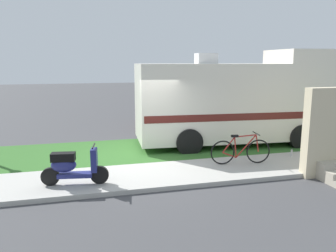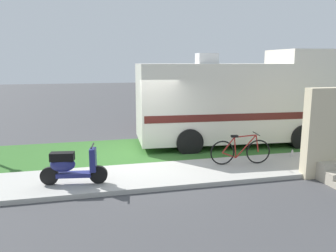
{
  "view_description": "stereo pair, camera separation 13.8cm",
  "coord_description": "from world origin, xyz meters",
  "px_view_note": "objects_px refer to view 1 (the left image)",
  "views": [
    {
      "loc": [
        -1.78,
        -9.66,
        3.07
      ],
      "look_at": [
        0.8,
        0.3,
        1.1
      ],
      "focal_mm": 36.26,
      "sensor_mm": 36.0,
      "label": 1
    },
    {
      "loc": [
        -1.64,
        -9.69,
        3.07
      ],
      "look_at": [
        0.8,
        0.3,
        1.1
      ],
      "focal_mm": 36.26,
      "sensor_mm": 36.0,
      "label": 2
    }
  ],
  "objects_px": {
    "scooter": "(72,166)",
    "bottle_green": "(292,153)",
    "motorhome_rv": "(235,100)",
    "pickup_truck_near": "(221,104)",
    "bicycle": "(241,151)"
  },
  "relations": [
    {
      "from": "motorhome_rv",
      "to": "bicycle",
      "type": "distance_m",
      "value": 3.07
    },
    {
      "from": "pickup_truck_near",
      "to": "bicycle",
      "type": "bearing_deg",
      "value": -108.81
    },
    {
      "from": "scooter",
      "to": "bottle_green",
      "type": "xyz_separation_m",
      "value": [
        6.62,
        0.83,
        -0.35
      ]
    },
    {
      "from": "bicycle",
      "to": "bottle_green",
      "type": "distance_m",
      "value": 1.96
    },
    {
      "from": "motorhome_rv",
      "to": "scooter",
      "type": "height_order",
      "value": "motorhome_rv"
    },
    {
      "from": "bicycle",
      "to": "scooter",
      "type": "bearing_deg",
      "value": -173.58
    },
    {
      "from": "motorhome_rv",
      "to": "bicycle",
      "type": "height_order",
      "value": "motorhome_rv"
    },
    {
      "from": "pickup_truck_near",
      "to": "bottle_green",
      "type": "xyz_separation_m",
      "value": [
        -0.49,
        -6.76,
        -0.71
      ]
    },
    {
      "from": "motorhome_rv",
      "to": "pickup_truck_near",
      "type": "xyz_separation_m",
      "value": [
        1.35,
        4.41,
        -0.72
      ]
    },
    {
      "from": "motorhome_rv",
      "to": "bottle_green",
      "type": "bearing_deg",
      "value": -69.83
    },
    {
      "from": "scooter",
      "to": "bicycle",
      "type": "relative_size",
      "value": 0.91
    },
    {
      "from": "scooter",
      "to": "pickup_truck_near",
      "type": "xyz_separation_m",
      "value": [
        7.11,
        7.58,
        0.36
      ]
    },
    {
      "from": "scooter",
      "to": "pickup_truck_near",
      "type": "distance_m",
      "value": 10.4
    },
    {
      "from": "pickup_truck_near",
      "to": "bottle_green",
      "type": "height_order",
      "value": "pickup_truck_near"
    },
    {
      "from": "motorhome_rv",
      "to": "bottle_green",
      "type": "height_order",
      "value": "motorhome_rv"
    }
  ]
}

